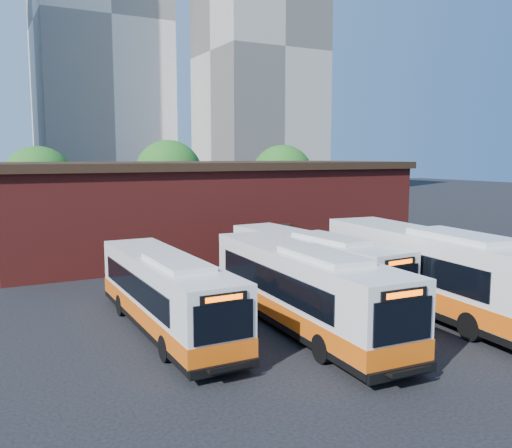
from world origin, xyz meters
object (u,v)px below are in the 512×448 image
bus_east (432,274)px  bus_mideast (312,268)px  bus_west (166,296)px  bus_midwest (303,292)px

bus_east → bus_mideast: bearing=132.7°
bus_west → bus_east: 11.56m
bus_west → bus_midwest: bus_midwest is taller
bus_west → bus_mideast: bearing=11.2°
bus_midwest → bus_east: size_ratio=0.90×
bus_midwest → bus_east: bearing=-1.4°
bus_mideast → bus_west: bearing=-172.3°
bus_west → bus_east: size_ratio=0.82×
bus_west → bus_mideast: bus_mideast is taller
bus_midwest → bus_mideast: size_ratio=1.04×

